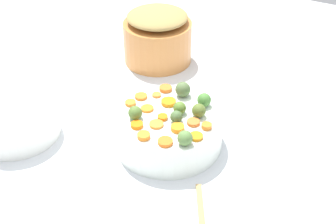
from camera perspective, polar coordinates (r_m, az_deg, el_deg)
tabletop at (r=1.22m, az=-1.18°, el=-4.77°), size 2.40×2.40×0.02m
serving_bowl_carrots at (r=1.19m, az=-0.00°, el=-2.20°), size 0.29×0.29×0.09m
metal_pot at (r=1.56m, az=-1.32°, el=8.88°), size 0.23×0.23×0.14m
stuffing_mound at (r=1.52m, az=-1.37°, el=11.98°), size 0.21×0.21×0.04m
carrot_slice_0 at (r=1.21m, az=-4.78°, el=1.16°), size 0.04×0.04×0.01m
carrot_slice_1 at (r=1.12m, az=4.92°, el=-1.79°), size 0.03×0.03×0.01m
carrot_slice_2 at (r=1.11m, az=1.23°, el=-2.03°), size 0.04×0.04×0.01m
carrot_slice_3 at (r=1.14m, az=3.23°, el=-1.30°), size 0.04×0.04×0.01m
carrot_slice_4 at (r=1.24m, az=-1.46°, el=2.18°), size 0.03×0.03×0.01m
carrot_slice_5 at (r=1.09m, az=-3.10°, el=-3.02°), size 0.04×0.04×0.01m
carrot_slice_6 at (r=1.26m, az=-0.30°, el=3.00°), size 0.04×0.04×0.01m
carrot_slice_7 at (r=1.23m, az=-3.44°, el=1.98°), size 0.04×0.04×0.01m
carrot_slice_8 at (r=1.20m, az=0.07°, el=1.26°), size 0.05×0.05×0.01m
carrot_slice_9 at (r=1.15m, az=-0.69°, el=-0.67°), size 0.03×0.03×0.01m
carrot_slice_10 at (r=1.09m, az=3.59°, el=-3.10°), size 0.04×0.04×0.01m
carrot_slice_11 at (r=1.07m, az=-0.35°, el=-3.80°), size 0.04×0.04×0.01m
carrot_slice_12 at (r=1.13m, az=-3.97°, el=-1.64°), size 0.03×0.03×0.01m
carrot_slice_13 at (r=1.13m, az=-1.48°, el=-1.56°), size 0.04×0.04×0.01m
carrot_slice_14 at (r=1.19m, az=-2.65°, el=0.45°), size 0.05×0.05×0.01m
brussels_sprout_0 at (r=1.06m, az=2.18°, el=-3.31°), size 0.04×0.04×0.04m
brussels_sprout_1 at (r=1.23m, az=1.90°, el=2.88°), size 0.04×0.04×0.04m
brussels_sprout_2 at (r=1.15m, az=-4.18°, el=-0.11°), size 0.04×0.04×0.04m
brussels_sprout_3 at (r=1.16m, az=1.49°, el=0.51°), size 0.03×0.03×0.03m
brussels_sprout_4 at (r=1.13m, az=1.06°, el=-0.60°), size 0.03×0.03×0.03m
brussels_sprout_5 at (r=1.19m, az=4.60°, el=1.54°), size 0.04×0.04×0.04m
brussels_sprout_6 at (r=1.15m, az=3.93°, el=0.18°), size 0.04×0.04×0.04m
casserole_dish at (r=1.29m, az=-18.77°, el=-0.94°), size 0.23×0.23×0.10m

